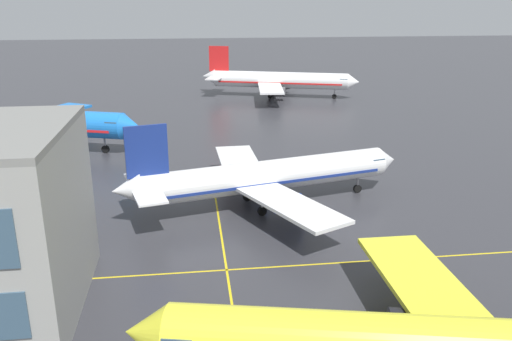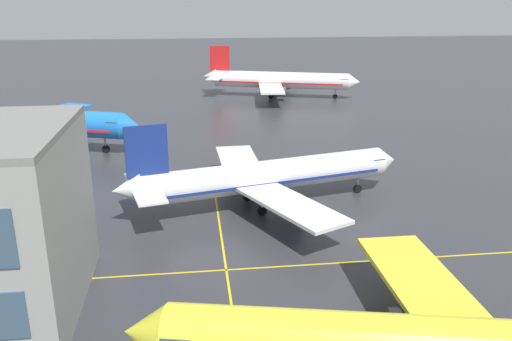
# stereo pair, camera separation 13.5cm
# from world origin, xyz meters

# --- Properties ---
(airliner_second_row) EXTENTS (33.10, 28.16, 10.40)m
(airliner_second_row) POSITION_xyz_m (5.37, 45.17, 3.55)
(airliner_second_row) COLOR white
(airliner_second_row) RESTS_ON ground
(airliner_third_row) EXTENTS (38.39, 32.84, 12.26)m
(airliner_third_row) POSITION_xyz_m (-28.65, 73.83, 4.18)
(airliner_third_row) COLOR blue
(airliner_third_row) RESTS_ON ground
(airliner_far_left_stand) EXTENTS (36.03, 30.79, 11.46)m
(airliner_far_left_stand) POSITION_xyz_m (18.15, 111.99, 3.91)
(airliner_far_left_stand) COLOR white
(airliner_far_left_stand) RESTS_ON ground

